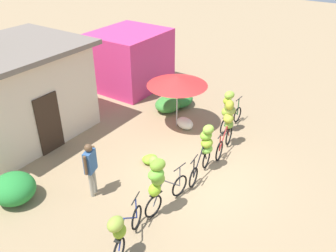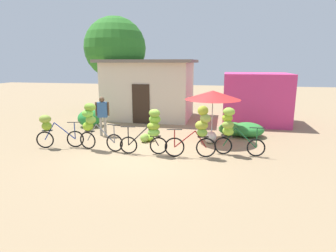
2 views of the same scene
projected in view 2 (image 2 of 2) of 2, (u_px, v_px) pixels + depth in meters
The scene contains 16 objects.
ground_plane at pixel (144, 153), 9.85m from camera, with size 60.00×60.00×0.00m, color #977D5B.
building_low at pixel (150, 89), 15.94m from camera, with size 5.04×3.92×3.21m.
shop_pink at pixel (255, 98), 14.51m from camera, with size 3.20×2.80×2.53m, color #D43576.
tree_behind_building at pixel (115, 48), 17.47m from camera, with size 3.74×3.74×5.79m.
hedge_bush_front_left at pixel (90, 118), 13.91m from camera, with size 1.15×1.19×0.82m, color #268334.
hedge_bush_front_right at pixel (232, 129), 12.19m from camera, with size 1.16×0.99×0.57m, color #3B8A36.
hedge_bush_mid at pixel (247, 130), 12.04m from camera, with size 1.36×1.29×0.58m, color #308537.
market_umbrella at pixel (213, 95), 11.10m from camera, with size 2.18×2.18×2.00m.
bicycle_leftmost at pixel (51, 128), 10.33m from camera, with size 1.64×0.59×1.22m.
bicycle_near_pile at pixel (92, 122), 10.05m from camera, with size 1.71×0.46×1.68m.
bicycle_center_loaded at pixel (152, 128), 9.53m from camera, with size 1.63×0.44×1.57m.
bicycle_by_shop at pixel (199, 128), 9.25m from camera, with size 1.69×0.48×1.72m.
bicycle_rightmost at pixel (231, 128), 9.50m from camera, with size 1.68×0.46×1.62m.
banana_pile_on_ground at pixel (147, 138), 11.33m from camera, with size 0.63×0.78×0.34m.
produce_sack at pixel (211, 137), 11.10m from camera, with size 0.70×0.44×0.44m, color silver.
person_bystander at pixel (102, 112), 11.99m from camera, with size 0.56×0.31×1.66m.
Camera 2 is at (2.64, -9.07, 3.08)m, focal length 30.52 mm.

